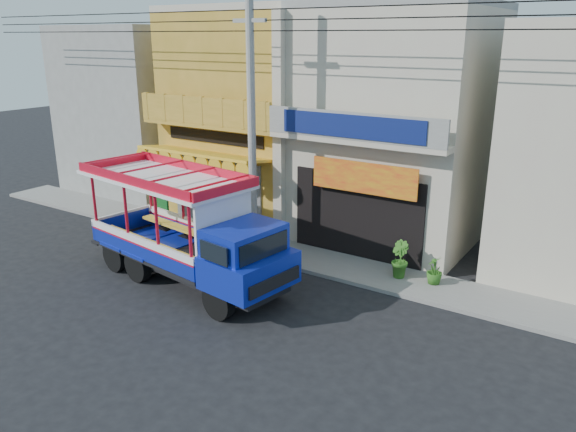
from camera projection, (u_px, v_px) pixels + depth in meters
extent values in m
plane|color=black|center=(214.00, 299.00, 15.99)|extent=(90.00, 90.00, 0.00)
cube|color=slate|center=(290.00, 254.00, 19.16)|extent=(30.00, 2.00, 0.12)
cube|color=#A68224|center=(262.00, 116.00, 23.22)|extent=(6.00, 6.00, 8.00)
cube|color=#595B5E|center=(217.00, 193.00, 21.62)|extent=(4.20, 0.10, 2.60)
cube|color=yellow|center=(202.00, 154.00, 20.53)|extent=(5.20, 1.50, 0.31)
cube|color=#A68224|center=(208.00, 125.00, 20.54)|extent=(6.00, 0.70, 0.18)
cube|color=#A68224|center=(202.00, 111.00, 20.13)|extent=(6.00, 0.12, 0.95)
cube|color=black|center=(215.00, 137.00, 20.95)|extent=(4.50, 0.04, 0.45)
cube|color=#BDAE9B|center=(260.00, 10.00, 21.96)|extent=(6.00, 6.00, 0.24)
cube|color=#BDAE9B|center=(398.00, 128.00, 20.09)|extent=(6.00, 6.00, 8.00)
cube|color=black|center=(357.00, 216.00, 18.45)|extent=(4.60, 0.12, 2.80)
cube|color=gold|center=(363.00, 178.00, 17.64)|extent=(3.60, 0.05, 1.00)
cube|color=#BDAE9B|center=(355.00, 141.00, 17.41)|extent=(6.00, 0.70, 0.18)
cube|color=gray|center=(352.00, 126.00, 17.02)|extent=(6.00, 0.12, 0.85)
cube|color=navy|center=(351.00, 126.00, 16.96)|extent=(4.80, 0.06, 0.70)
cube|color=gray|center=(405.00, 6.00, 18.83)|extent=(6.00, 6.00, 0.24)
cube|color=#BDAE9B|center=(279.00, 133.00, 19.15)|extent=(0.35, 0.30, 8.00)
cube|color=gray|center=(144.00, 109.00, 26.94)|extent=(6.00, 6.00, 7.60)
cylinder|color=gray|center=(252.00, 124.00, 17.76)|extent=(0.26, 0.26, 9.00)
cube|color=gray|center=(250.00, 20.00, 16.81)|extent=(1.20, 0.12, 0.12)
cylinder|color=black|center=(277.00, 31.00, 16.38)|extent=(28.00, 0.04, 0.04)
cylinder|color=black|center=(277.00, 20.00, 16.29)|extent=(28.00, 0.04, 0.04)
cylinder|color=black|center=(277.00, 9.00, 16.20)|extent=(28.00, 0.04, 0.04)
cylinder|color=black|center=(218.00, 301.00, 14.75)|extent=(1.04, 0.42, 1.01)
cylinder|color=black|center=(268.00, 279.00, 16.13)|extent=(1.04, 0.42, 1.01)
cylinder|color=black|center=(138.00, 266.00, 17.04)|extent=(1.04, 0.42, 1.01)
cylinder|color=black|center=(187.00, 248.00, 18.41)|extent=(1.04, 0.42, 1.01)
cylinder|color=black|center=(115.00, 256.00, 17.80)|extent=(1.04, 0.42, 1.01)
cylinder|color=black|center=(165.00, 240.00, 19.17)|extent=(1.04, 0.42, 1.01)
cube|color=black|center=(188.00, 263.00, 16.93)|extent=(6.96, 2.59, 0.28)
cube|color=#1024AD|center=(249.00, 269.00, 15.11)|extent=(2.11, 2.45, 0.91)
cube|color=#1024AD|center=(244.00, 240.00, 14.96)|extent=(1.68, 2.22, 0.76)
cube|color=black|center=(264.00, 248.00, 14.53)|extent=(0.31, 1.77, 0.56)
cube|color=black|center=(170.00, 251.00, 17.39)|extent=(5.26, 2.89, 0.12)
cube|color=#1024AD|center=(140.00, 249.00, 16.52)|extent=(4.97, 0.77, 0.61)
cube|color=white|center=(139.00, 241.00, 16.43)|extent=(4.97, 0.78, 0.22)
cube|color=#1024AD|center=(197.00, 231.00, 18.05)|extent=(4.97, 0.77, 0.61)
cube|color=white|center=(196.00, 223.00, 17.97)|extent=(4.97, 0.78, 0.22)
cylinder|color=red|center=(94.00, 198.00, 17.66)|extent=(0.10, 0.10, 1.62)
cylinder|color=red|center=(150.00, 186.00, 19.17)|extent=(0.10, 0.10, 1.62)
cube|color=white|center=(224.00, 234.00, 15.46)|extent=(0.36, 2.04, 2.28)
cube|color=white|center=(163.00, 179.00, 16.76)|extent=(5.90, 3.23, 0.10)
cube|color=red|center=(163.00, 173.00, 16.70)|extent=(5.69, 3.10, 0.26)
cube|color=black|center=(164.00, 219.00, 22.39)|extent=(0.62, 0.40, 0.11)
cube|color=#0D4A17|center=(163.00, 207.00, 22.23)|extent=(0.69, 0.19, 0.95)
imported|color=#2E651D|center=(399.00, 259.00, 17.06)|extent=(0.79, 0.79, 1.13)
imported|color=#2E651D|center=(435.00, 270.00, 16.61)|extent=(0.50, 0.50, 0.86)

